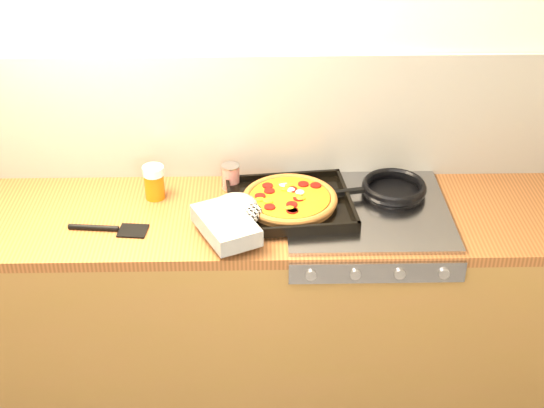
{
  "coord_description": "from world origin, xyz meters",
  "views": [
    {
      "loc": [
        0.05,
        -1.26,
        2.38
      ],
      "look_at": [
        0.1,
        1.08,
        0.95
      ],
      "focal_mm": 50.0,
      "sensor_mm": 36.0,
      "label": 1
    }
  ],
  "objects_px": {
    "tomato_can": "(231,177)",
    "pizza_on_tray": "(272,206)",
    "juice_glass": "(154,182)",
    "frying_pan": "(393,189)"
  },
  "relations": [
    {
      "from": "tomato_can",
      "to": "pizza_on_tray",
      "type": "bearing_deg",
      "value": -54.08
    },
    {
      "from": "pizza_on_tray",
      "to": "juice_glass",
      "type": "height_order",
      "value": "juice_glass"
    },
    {
      "from": "juice_glass",
      "to": "tomato_can",
      "type": "bearing_deg",
      "value": 13.25
    },
    {
      "from": "pizza_on_tray",
      "to": "juice_glass",
      "type": "bearing_deg",
      "value": 161.55
    },
    {
      "from": "frying_pan",
      "to": "tomato_can",
      "type": "bearing_deg",
      "value": 172.31
    },
    {
      "from": "pizza_on_tray",
      "to": "tomato_can",
      "type": "xyz_separation_m",
      "value": [
        -0.16,
        0.21,
        0.0
      ]
    },
    {
      "from": "pizza_on_tray",
      "to": "juice_glass",
      "type": "distance_m",
      "value": 0.47
    },
    {
      "from": "frying_pan",
      "to": "tomato_can",
      "type": "height_order",
      "value": "tomato_can"
    },
    {
      "from": "tomato_can",
      "to": "juice_glass",
      "type": "height_order",
      "value": "juice_glass"
    },
    {
      "from": "frying_pan",
      "to": "juice_glass",
      "type": "xyz_separation_m",
      "value": [
        -0.9,
        0.02,
        0.03
      ]
    }
  ]
}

